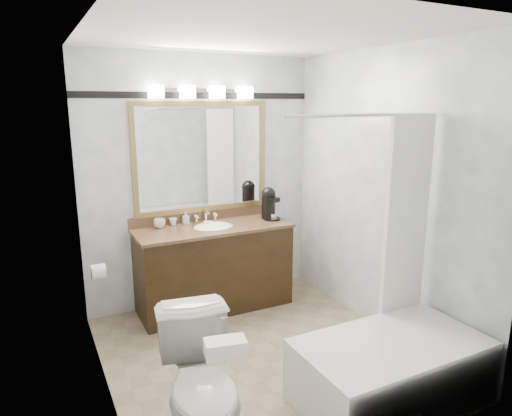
% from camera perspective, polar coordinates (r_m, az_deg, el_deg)
% --- Properties ---
extents(room, '(2.42, 2.62, 2.52)m').
position_cam_1_polar(room, '(3.49, 0.67, 0.06)').
color(room, gray).
rests_on(room, ground).
extents(vanity, '(1.53, 0.58, 0.97)m').
position_cam_1_polar(vanity, '(4.61, -5.26, -7.20)').
color(vanity, black).
rests_on(vanity, ground).
extents(mirror, '(1.40, 0.04, 1.10)m').
position_cam_1_polar(mirror, '(4.60, -6.77, 6.31)').
color(mirror, olive).
rests_on(mirror, room).
extents(vanity_light_bar, '(1.02, 0.14, 0.12)m').
position_cam_1_polar(vanity_light_bar, '(4.52, -6.74, 14.24)').
color(vanity_light_bar, silver).
rests_on(vanity_light_bar, room).
extents(accent_stripe, '(2.40, 0.01, 0.06)m').
position_cam_1_polar(accent_stripe, '(4.58, -7.02, 13.80)').
color(accent_stripe, black).
rests_on(accent_stripe, room).
extents(bathtub, '(1.30, 0.75, 1.96)m').
position_cam_1_polar(bathtub, '(3.47, 16.54, -17.86)').
color(bathtub, white).
rests_on(bathtub, ground).
extents(tp_roll, '(0.11, 0.12, 0.12)m').
position_cam_1_polar(tp_roll, '(3.94, -19.10, -7.51)').
color(tp_roll, white).
rests_on(tp_roll, room).
extents(toilet, '(0.57, 0.85, 0.81)m').
position_cam_1_polar(toilet, '(2.89, -6.72, -21.40)').
color(toilet, white).
rests_on(toilet, ground).
extents(tissue_box, '(0.22, 0.15, 0.08)m').
position_cam_1_polar(tissue_box, '(2.37, -3.85, -17.02)').
color(tissue_box, white).
rests_on(tissue_box, toilet).
extents(coffee_maker, '(0.18, 0.22, 0.33)m').
position_cam_1_polar(coffee_maker, '(4.72, 1.63, 0.67)').
color(coffee_maker, black).
rests_on(coffee_maker, vanity).
extents(cup_left, '(0.11, 0.11, 0.09)m').
position_cam_1_polar(cup_left, '(4.50, -11.97, -1.90)').
color(cup_left, white).
rests_on(cup_left, vanity).
extents(cup_right, '(0.08, 0.08, 0.07)m').
position_cam_1_polar(cup_right, '(4.57, -10.32, -1.71)').
color(cup_right, white).
rests_on(cup_right, vanity).
extents(soap_bottle_a, '(0.06, 0.06, 0.12)m').
position_cam_1_polar(soap_bottle_a, '(4.60, -8.78, -1.23)').
color(soap_bottle_a, white).
rests_on(soap_bottle_a, vanity).
extents(soap_bar, '(0.09, 0.07, 0.03)m').
position_cam_1_polar(soap_bar, '(4.58, -6.05, -1.81)').
color(soap_bar, beige).
rests_on(soap_bar, vanity).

